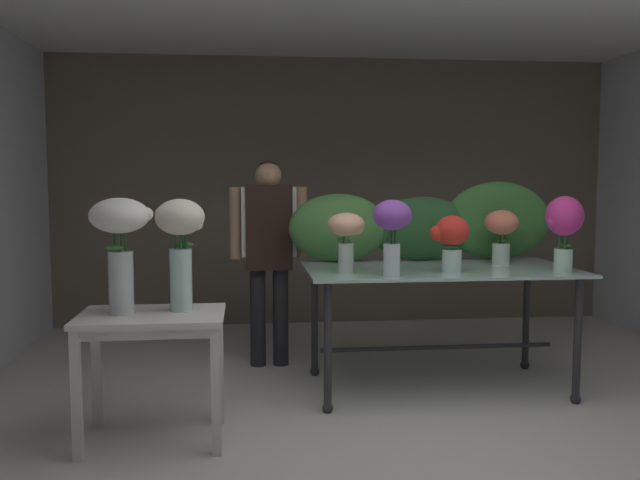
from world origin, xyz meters
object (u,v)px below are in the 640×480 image
at_px(vase_coral_snapdragons, 502,230).
at_px(vase_violet_lilies, 392,226).
at_px(side_table_white, 152,331).
at_px(vase_scarlet_stock, 451,239).
at_px(florist, 269,240).
at_px(vase_cream_lisianthus_tall, 180,238).
at_px(vase_white_roses_tall, 120,237).
at_px(display_table_glass, 438,285).
at_px(vase_peach_peonies, 346,232).
at_px(vase_magenta_tulips, 564,224).

distance_m(vase_coral_snapdragons, vase_violet_lilies, 1.03).
distance_m(side_table_white, vase_scarlet_stock, 1.96).
relative_size(vase_coral_snapdragons, vase_scarlet_stock, 1.04).
distance_m(side_table_white, florist, 1.67).
relative_size(florist, vase_cream_lisianthus_tall, 2.54).
bearing_deg(florist, vase_white_roses_tall, -120.06).
relative_size(display_table_glass, vase_white_roses_tall, 2.87).
xyz_separation_m(vase_coral_snapdragons, vase_violet_lilies, (-0.90, -0.50, 0.08)).
relative_size(side_table_white, vase_violet_lilies, 1.65).
bearing_deg(vase_coral_snapdragons, vase_cream_lisianthus_tall, -159.52).
bearing_deg(display_table_glass, vase_coral_snapdragons, 12.53).
xyz_separation_m(vase_scarlet_stock, vase_white_roses_tall, (-2.00, -0.51, 0.07)).
bearing_deg(vase_scarlet_stock, vase_white_roses_tall, -165.77).
xyz_separation_m(display_table_glass, side_table_white, (-1.83, -0.75, -0.10)).
distance_m(side_table_white, vase_peach_peonies, 1.38).
xyz_separation_m(florist, vase_peach_peonies, (0.47, -0.91, 0.13)).
xyz_separation_m(side_table_white, vase_violet_lilies, (1.42, 0.36, 0.55)).
bearing_deg(vase_coral_snapdragons, vase_scarlet_stock, -143.27).
height_order(vase_coral_snapdragons, vase_peach_peonies, vase_peach_peonies).
bearing_deg(vase_violet_lilies, vase_magenta_tulips, 3.97).
bearing_deg(vase_white_roses_tall, side_table_white, 0.01).
distance_m(display_table_glass, vase_white_roses_tall, 2.17).
distance_m(side_table_white, vase_cream_lisianthus_tall, 0.53).
bearing_deg(vase_white_roses_tall, vase_cream_lisianthus_tall, 10.11).
bearing_deg(vase_magenta_tulips, vase_violet_lilies, -176.03).
bearing_deg(display_table_glass, florist, 147.77).
relative_size(vase_peach_peonies, vase_scarlet_stock, 1.05).
distance_m(side_table_white, vase_violet_lilies, 1.57).
relative_size(vase_scarlet_stock, vase_cream_lisianthus_tall, 0.59).
height_order(display_table_glass, vase_white_roses_tall, vase_white_roses_tall).
height_order(florist, vase_coral_snapdragons, florist).
bearing_deg(vase_coral_snapdragons, vase_magenta_tulips, -58.44).
bearing_deg(vase_white_roses_tall, vase_peach_peonies, 22.98).
height_order(vase_scarlet_stock, vase_violet_lilies, vase_violet_lilies).
distance_m(vase_coral_snapdragons, vase_cream_lisianthus_tall, 2.31).
bearing_deg(florist, vase_scarlet_stock, -40.10).
relative_size(display_table_glass, florist, 1.15).
relative_size(side_table_white, vase_coral_snapdragons, 2.04).
relative_size(side_table_white, vase_cream_lisianthus_tall, 1.26).
bearing_deg(side_table_white, vase_coral_snapdragons, 20.42).
distance_m(vase_coral_snapdragons, vase_scarlet_stock, 0.60).
bearing_deg(display_table_glass, vase_magenta_tulips, -22.62).
bearing_deg(florist, vase_coral_snapdragons, -20.53).
distance_m(florist, vase_scarlet_stock, 1.50).
height_order(florist, vase_scarlet_stock, florist).
distance_m(display_table_glass, vase_cream_lisianthus_tall, 1.86).
xyz_separation_m(vase_magenta_tulips, vase_white_roses_tall, (-2.73, -0.44, -0.02)).
bearing_deg(vase_peach_peonies, vase_violet_lilies, -37.07).
distance_m(vase_magenta_tulips, vase_cream_lisianthus_tall, 2.45).
xyz_separation_m(vase_coral_snapdragons, vase_cream_lisianthus_tall, (-2.16, -0.81, 0.04)).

